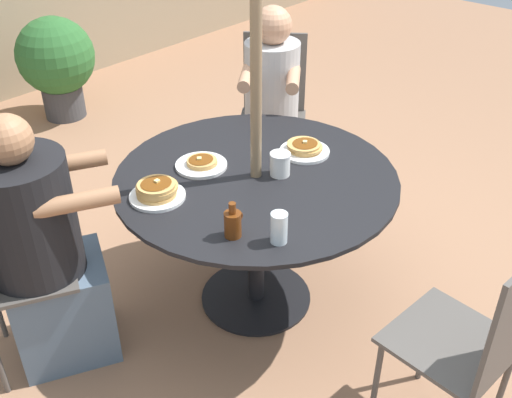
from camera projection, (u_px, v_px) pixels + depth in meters
ground_plane at (256, 297)px, 3.06m from camera, size 12.00×12.00×0.00m
patio_table at (256, 199)px, 2.73m from camera, size 1.27×1.27×0.73m
umbrella_pole at (256, 116)px, 2.50m from camera, size 0.05×0.05×2.03m
patio_chair_north at (273, 105)px, 3.69m from camera, size 0.56×0.56×0.98m
diner_north at (271, 117)px, 3.54m from camera, size 0.54×0.51×1.21m
diner_east at (44, 257)px, 2.49m from camera, size 0.62×0.56×1.18m
patio_chair_south at (477, 338)px, 2.07m from camera, size 0.44×0.44×0.98m
pancake_plate_a at (201, 164)px, 2.72m from camera, size 0.24×0.24×0.05m
pancake_plate_b at (305, 149)px, 2.82m from camera, size 0.24×0.24×0.06m
pancake_plate_c at (157, 191)px, 2.49m from camera, size 0.24×0.24×0.08m
syrup_bottle at (233, 223)px, 2.26m from camera, size 0.09×0.07×0.15m
coffee_cup at (280, 164)px, 2.64m from camera, size 0.09×0.09×0.11m
drinking_glass_a at (279, 228)px, 2.22m from camera, size 0.07×0.07×0.13m
potted_shrub at (56, 61)px, 4.61m from camera, size 0.59×0.59×0.80m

